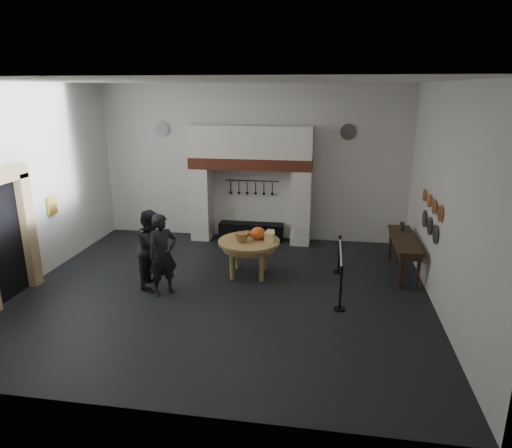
% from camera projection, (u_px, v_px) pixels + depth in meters
% --- Properties ---
extents(floor, '(9.00, 8.00, 0.02)m').
position_uv_depth(floor, '(223.00, 291.00, 10.19)').
color(floor, black).
rests_on(floor, ground).
extents(ceiling, '(9.00, 8.00, 0.02)m').
position_uv_depth(ceiling, '(218.00, 81.00, 8.90)').
color(ceiling, silver).
rests_on(ceiling, wall_back).
extents(wall_back, '(9.00, 0.02, 4.50)m').
position_uv_depth(wall_back, '(253.00, 163.00, 13.33)').
color(wall_back, silver).
rests_on(wall_back, floor).
extents(wall_front, '(9.00, 0.02, 4.50)m').
position_uv_depth(wall_front, '(148.00, 262.00, 5.76)').
color(wall_front, silver).
rests_on(wall_front, floor).
extents(wall_left, '(0.02, 8.00, 4.50)m').
position_uv_depth(wall_left, '(26.00, 186.00, 10.23)').
color(wall_left, silver).
rests_on(wall_left, floor).
extents(wall_right, '(0.02, 8.00, 4.50)m').
position_uv_depth(wall_right, '(446.00, 201.00, 8.86)').
color(wall_right, silver).
rests_on(wall_right, floor).
extents(chimney_pier_left, '(0.55, 0.70, 2.15)m').
position_uv_depth(chimney_pier_left, '(202.00, 203.00, 13.56)').
color(chimney_pier_left, silver).
rests_on(chimney_pier_left, floor).
extents(chimney_pier_right, '(0.55, 0.70, 2.15)m').
position_uv_depth(chimney_pier_right, '(301.00, 207.00, 13.11)').
color(chimney_pier_right, silver).
rests_on(chimney_pier_right, floor).
extents(hearth_brick_band, '(3.50, 0.72, 0.32)m').
position_uv_depth(hearth_brick_band, '(251.00, 163.00, 12.98)').
color(hearth_brick_band, '#9E442B').
rests_on(hearth_brick_band, chimney_pier_left).
extents(chimney_hood, '(3.50, 0.70, 0.90)m').
position_uv_depth(chimney_hood, '(250.00, 142.00, 12.80)').
color(chimney_hood, silver).
rests_on(chimney_hood, hearth_brick_band).
extents(iron_range, '(1.90, 0.45, 0.50)m').
position_uv_depth(iron_range, '(251.00, 231.00, 13.63)').
color(iron_range, black).
rests_on(iron_range, floor).
extents(utensil_rail, '(1.60, 0.02, 0.02)m').
position_uv_depth(utensil_rail, '(252.00, 181.00, 13.39)').
color(utensil_rail, black).
rests_on(utensil_rail, wall_back).
extents(door_recess, '(0.04, 1.10, 2.50)m').
position_uv_depth(door_recess, '(3.00, 243.00, 9.56)').
color(door_recess, black).
rests_on(door_recess, floor).
extents(door_jamb_far, '(0.22, 0.30, 2.60)m').
position_uv_depth(door_jamb_far, '(28.00, 231.00, 10.20)').
color(door_jamb_far, tan).
rests_on(door_jamb_far, floor).
extents(wall_plaque, '(0.05, 0.34, 0.44)m').
position_uv_depth(wall_plaque, '(52.00, 206.00, 11.16)').
color(wall_plaque, gold).
rests_on(wall_plaque, wall_left).
extents(work_table, '(1.75, 1.75, 0.07)m').
position_uv_depth(work_table, '(249.00, 242.00, 10.89)').
color(work_table, tan).
rests_on(work_table, floor).
extents(pumpkin, '(0.36, 0.36, 0.31)m').
position_uv_depth(pumpkin, '(258.00, 233.00, 10.90)').
color(pumpkin, orange).
rests_on(pumpkin, work_table).
extents(cheese_block_big, '(0.22, 0.22, 0.24)m').
position_uv_depth(cheese_block_big, '(270.00, 237.00, 10.72)').
color(cheese_block_big, '#FFE098').
rests_on(cheese_block_big, work_table).
extents(cheese_block_small, '(0.18, 0.18, 0.20)m').
position_uv_depth(cheese_block_small, '(270.00, 234.00, 11.02)').
color(cheese_block_small, '#D0BD7C').
rests_on(cheese_block_small, work_table).
extents(wicker_basket, '(0.38, 0.38, 0.22)m').
position_uv_depth(wicker_basket, '(242.00, 238.00, 10.73)').
color(wicker_basket, olive).
rests_on(wicker_basket, work_table).
extents(bread_loaf, '(0.31, 0.18, 0.13)m').
position_uv_depth(bread_loaf, '(248.00, 233.00, 11.21)').
color(bread_loaf, '#A16339').
rests_on(bread_loaf, work_table).
extents(visitor_near, '(0.77, 0.78, 1.81)m').
position_uv_depth(visitor_near, '(163.00, 255.00, 9.85)').
color(visitor_near, black).
rests_on(visitor_near, floor).
extents(visitor_far, '(0.70, 0.88, 1.78)m').
position_uv_depth(visitor_far, '(152.00, 248.00, 10.30)').
color(visitor_far, black).
rests_on(visitor_far, floor).
extents(side_table, '(0.55, 2.20, 0.06)m').
position_uv_depth(side_table, '(405.00, 239.00, 10.99)').
color(side_table, '#3A2315').
rests_on(side_table, floor).
extents(pewter_jug, '(0.12, 0.12, 0.22)m').
position_uv_depth(pewter_jug, '(402.00, 226.00, 11.51)').
color(pewter_jug, '#46464B').
rests_on(pewter_jug, side_table).
extents(copper_pan_a, '(0.03, 0.34, 0.34)m').
position_uv_depth(copper_pan_a, '(440.00, 213.00, 9.14)').
color(copper_pan_a, '#C6662D').
rests_on(copper_pan_a, wall_right).
extents(copper_pan_b, '(0.03, 0.32, 0.32)m').
position_uv_depth(copper_pan_b, '(434.00, 207.00, 9.66)').
color(copper_pan_b, '#C6662D').
rests_on(copper_pan_b, wall_right).
extents(copper_pan_c, '(0.03, 0.30, 0.30)m').
position_uv_depth(copper_pan_c, '(429.00, 201.00, 10.18)').
color(copper_pan_c, '#C6662D').
rests_on(copper_pan_c, wall_right).
extents(copper_pan_d, '(0.03, 0.28, 0.28)m').
position_uv_depth(copper_pan_d, '(425.00, 195.00, 10.70)').
color(copper_pan_d, '#C6662D').
rests_on(copper_pan_d, wall_right).
extents(pewter_plate_left, '(0.03, 0.40, 0.40)m').
position_uv_depth(pewter_plate_left, '(435.00, 234.00, 9.47)').
color(pewter_plate_left, '#4C4C51').
rests_on(pewter_plate_left, wall_right).
extents(pewter_plate_mid, '(0.03, 0.40, 0.40)m').
position_uv_depth(pewter_plate_mid, '(429.00, 226.00, 10.04)').
color(pewter_plate_mid, '#4C4C51').
rests_on(pewter_plate_mid, wall_right).
extents(pewter_plate_right, '(0.03, 0.40, 0.40)m').
position_uv_depth(pewter_plate_right, '(424.00, 218.00, 10.61)').
color(pewter_plate_right, '#4C4C51').
rests_on(pewter_plate_right, wall_right).
extents(pewter_plate_back_left, '(0.44, 0.03, 0.44)m').
position_uv_depth(pewter_plate_back_left, '(162.00, 129.00, 13.43)').
color(pewter_plate_back_left, '#4C4C51').
rests_on(pewter_plate_back_left, wall_back).
extents(pewter_plate_back_right, '(0.44, 0.03, 0.44)m').
position_uv_depth(pewter_plate_back_right, '(348.00, 132.00, 12.61)').
color(pewter_plate_back_right, '#4C4C51').
rests_on(pewter_plate_back_right, wall_back).
extents(barrier_post_near, '(0.05, 0.05, 0.90)m').
position_uv_depth(barrier_post_near, '(341.00, 289.00, 9.23)').
color(barrier_post_near, black).
rests_on(barrier_post_near, floor).
extents(barrier_post_far, '(0.05, 0.05, 0.90)m').
position_uv_depth(barrier_post_far, '(339.00, 255.00, 11.12)').
color(barrier_post_far, black).
rests_on(barrier_post_far, floor).
extents(barrier_rope, '(0.04, 2.00, 0.04)m').
position_uv_depth(barrier_rope, '(341.00, 254.00, 10.06)').
color(barrier_rope, silver).
rests_on(barrier_rope, barrier_post_near).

